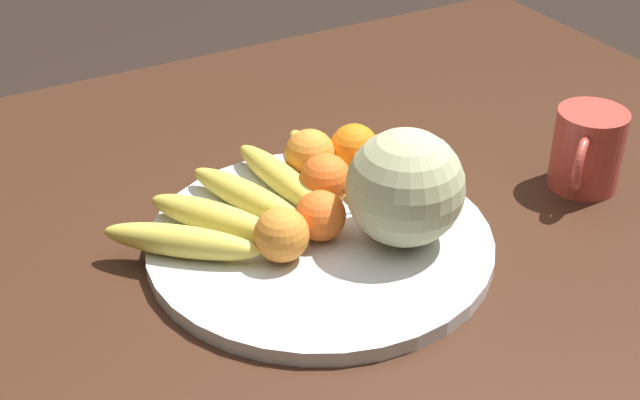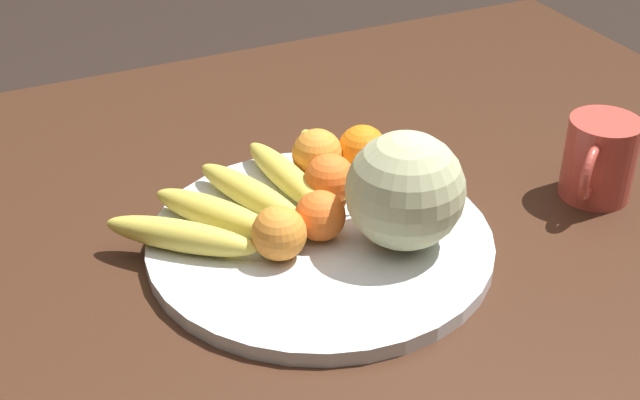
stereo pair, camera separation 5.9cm
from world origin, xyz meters
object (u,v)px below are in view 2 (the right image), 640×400
orange_back_right (320,216)px  ceramic_mug (599,159)px  orange_front_left (362,150)px  produce_tag (363,203)px  orange_top_small (279,233)px  melon (405,191)px  orange_back_left (384,178)px  banana_bunch (253,196)px  orange_mid_center (315,155)px  kitchen_table (354,287)px  orange_front_right (330,179)px  fruit_bowl (320,242)px

orange_back_right → ceramic_mug: ceramic_mug is taller
orange_front_left → produce_tag: size_ratio=0.67×
orange_top_small → ceramic_mug: bearing=-3.2°
melon → orange_back_left: bearing=75.4°
melon → banana_bunch: bearing=134.5°
orange_front_left → orange_top_small: (-0.17, -0.13, -0.00)m
ceramic_mug → orange_mid_center: bearing=152.5°
orange_back_right → orange_top_small: orange_top_small is taller
melon → orange_back_left: melon is taller
kitchen_table → ceramic_mug: (0.32, -0.05, 0.14)m
orange_back_right → orange_front_right: bearing=56.6°
melon → orange_top_small: bearing=167.2°
orange_mid_center → orange_front_right: bearing=-97.2°
kitchen_table → orange_top_small: 0.18m
orange_top_small → melon: bearing=-12.8°
orange_front_left → orange_top_small: bearing=-142.8°
banana_bunch → orange_top_small: 0.10m
orange_back_right → orange_top_small: size_ratio=0.95×
orange_back_right → banana_bunch: bearing=119.1°
orange_back_right → orange_top_small: (-0.06, -0.01, 0.00)m
produce_tag → melon: bearing=-86.3°
orange_mid_center → orange_front_left: bearing=-12.1°
kitchen_table → orange_back_left: size_ratio=23.54×
orange_front_left → orange_mid_center: (-0.06, 0.01, 0.00)m
orange_front_left → fruit_bowl: bearing=-135.0°
orange_back_left → orange_top_small: orange_top_small is taller
orange_front_right → orange_back_left: size_ratio=1.08×
fruit_bowl → orange_front_left: (0.11, 0.11, 0.04)m
fruit_bowl → produce_tag: bearing=27.8°
banana_bunch → produce_tag: size_ratio=3.40×
fruit_bowl → orange_top_small: (-0.06, -0.02, 0.04)m
banana_bunch → orange_mid_center: 0.11m
orange_front_right → orange_back_right: bearing=-123.4°
orange_mid_center → orange_back_right: (-0.05, -0.13, -0.00)m
kitchen_table → orange_front_right: 0.14m
kitchen_table → orange_back_right: 0.15m
kitchen_table → orange_front_right: orange_front_right is taller
orange_front_left → orange_back_right: bearing=-134.7°
orange_front_left → orange_top_small: 0.22m
melon → orange_top_small: size_ratio=2.17×
orange_back_left → orange_top_small: size_ratio=0.94×
produce_tag → ceramic_mug: size_ratio=0.82×
orange_front_right → kitchen_table: bearing=-77.0°
banana_bunch → orange_back_right: (0.05, -0.09, 0.01)m
orange_back_left → produce_tag: orange_back_left is taller
orange_front_right → ceramic_mug: (0.33, -0.11, 0.00)m
orange_top_small → ceramic_mug: 0.43m
orange_mid_center → orange_top_small: size_ratio=1.04×
orange_front_left → orange_back_right: size_ratio=1.08×
melon → produce_tag: (-0.01, 0.09, -0.07)m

